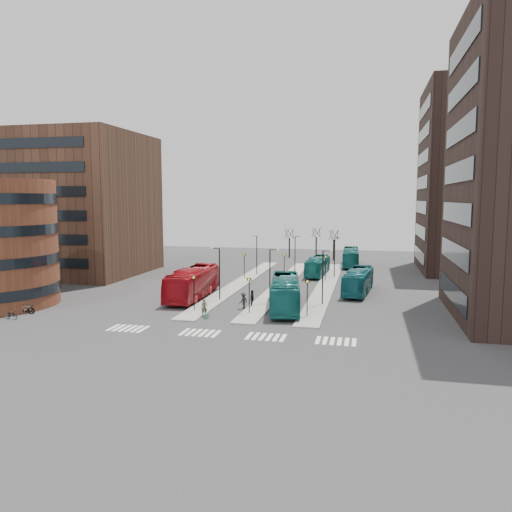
% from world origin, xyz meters
% --- Properties ---
extents(ground, '(160.00, 160.00, 0.00)m').
position_xyz_m(ground, '(0.00, 0.00, 0.00)').
color(ground, '#2B2B2D').
rests_on(ground, ground).
extents(island_left, '(2.50, 45.00, 0.15)m').
position_xyz_m(island_left, '(-4.00, 30.00, 0.07)').
color(island_left, gray).
rests_on(island_left, ground).
extents(island_mid, '(2.50, 45.00, 0.15)m').
position_xyz_m(island_mid, '(2.00, 30.00, 0.07)').
color(island_mid, gray).
rests_on(island_mid, ground).
extents(island_right, '(2.50, 45.00, 0.15)m').
position_xyz_m(island_right, '(8.00, 30.00, 0.07)').
color(island_right, gray).
rests_on(island_right, ground).
extents(suitcase, '(0.51, 0.45, 0.54)m').
position_xyz_m(suitcase, '(-2.11, 9.18, 0.27)').
color(suitcase, navy).
rests_on(suitcase, ground).
extents(red_bus, '(3.46, 13.16, 3.64)m').
position_xyz_m(red_bus, '(-7.02, 18.83, 1.82)').
color(red_bus, '#9C0C14').
rests_on(red_bus, ground).
extents(teal_bus_a, '(4.90, 12.91, 3.51)m').
position_xyz_m(teal_bus_a, '(4.82, 15.27, 1.76)').
color(teal_bus_a, '#125B59').
rests_on(teal_bus_a, ground).
extents(teal_bus_b, '(3.05, 10.63, 2.93)m').
position_xyz_m(teal_bus_b, '(5.91, 39.74, 1.46)').
color(teal_bus_b, '#13625F').
rests_on(teal_bus_b, ground).
extents(teal_bus_c, '(3.86, 11.32, 3.09)m').
position_xyz_m(teal_bus_c, '(12.36, 26.25, 1.55)').
color(teal_bus_c, '#135A61').
rests_on(teal_bus_c, ground).
extents(teal_bus_d, '(3.03, 11.57, 3.20)m').
position_xyz_m(teal_bus_d, '(10.56, 51.80, 1.60)').
color(teal_bus_d, '#146562').
rests_on(teal_bus_d, ground).
extents(traveller, '(0.73, 0.56, 1.77)m').
position_xyz_m(traveller, '(-2.64, 10.08, 0.89)').
color(traveller, '#454529').
rests_on(traveller, ground).
extents(commuter_a, '(0.91, 0.82, 1.54)m').
position_xyz_m(commuter_a, '(-5.82, 19.93, 0.77)').
color(commuter_a, black).
rests_on(commuter_a, ground).
extents(commuter_b, '(0.48, 1.11, 1.89)m').
position_xyz_m(commuter_b, '(1.11, 15.46, 0.94)').
color(commuter_b, black).
rests_on(commuter_b, ground).
extents(commuter_c, '(1.13, 1.32, 1.77)m').
position_xyz_m(commuter_c, '(0.36, 14.45, 0.88)').
color(commuter_c, black).
rests_on(commuter_c, ground).
extents(bicycle_near, '(1.70, 0.91, 0.85)m').
position_xyz_m(bicycle_near, '(-21.00, 4.81, 0.42)').
color(bicycle_near, gray).
rests_on(bicycle_near, ground).
extents(bicycle_mid, '(1.75, 1.08, 1.02)m').
position_xyz_m(bicycle_mid, '(-21.00, 6.92, 0.51)').
color(bicycle_mid, gray).
rests_on(bicycle_mid, ground).
extents(bicycle_far, '(1.83, 0.99, 0.91)m').
position_xyz_m(bicycle_far, '(-21.00, 7.41, 0.46)').
color(bicycle_far, gray).
rests_on(bicycle_far, ground).
extents(crosswalk_stripes, '(22.35, 2.40, 0.01)m').
position_xyz_m(crosswalk_stripes, '(1.75, 4.00, 0.01)').
color(crosswalk_stripes, silver).
rests_on(crosswalk_stripes, ground).
extents(office_block, '(25.00, 20.12, 22.00)m').
position_xyz_m(office_block, '(-34.00, 33.98, 11.00)').
color(office_block, '#4C3223').
rests_on(office_block, ground).
extents(tower_far, '(20.12, 20.00, 30.00)m').
position_xyz_m(tower_far, '(31.98, 50.00, 15.00)').
color(tower_far, black).
rests_on(tower_far, ground).
extents(sign_poles, '(12.45, 22.12, 3.65)m').
position_xyz_m(sign_poles, '(1.60, 23.00, 2.41)').
color(sign_poles, black).
rests_on(sign_poles, ground).
extents(lamp_posts, '(14.04, 20.24, 6.12)m').
position_xyz_m(lamp_posts, '(2.64, 28.00, 3.58)').
color(lamp_posts, black).
rests_on(lamp_posts, ground).
extents(bare_trees, '(10.97, 8.14, 5.90)m').
position_xyz_m(bare_trees, '(2.67, 62.67, 2.72)').
color(bare_trees, black).
rests_on(bare_trees, ground).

